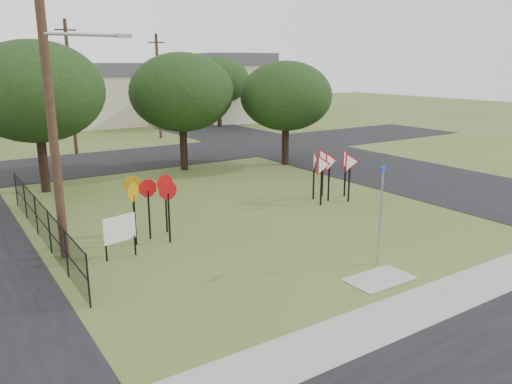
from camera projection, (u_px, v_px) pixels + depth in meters
ground at (325, 254)px, 16.60m from camera, size 140.00×140.00×0.00m
sidewalk at (431, 303)px, 13.21m from camera, size 30.00×1.60×0.02m
planting_strip at (471, 322)px, 12.24m from camera, size 30.00×0.80×0.02m
street_right at (365, 165)px, 31.08m from camera, size 8.00×50.00×0.02m
street_far at (124, 160)px, 32.76m from camera, size 60.00×8.00×0.02m
curb_pad at (380, 279)px, 14.66m from camera, size 2.00×1.20×0.02m
street_name_sign at (381, 209)px, 15.31m from camera, size 0.61×0.28×3.16m
stop_sign_cluster at (150, 194)px, 17.68m from camera, size 2.06×1.70×2.23m
yield_sign_cluster at (331, 163)px, 22.77m from camera, size 3.00×1.63×2.36m
info_board at (120, 230)px, 16.02m from camera, size 1.13×0.29×1.43m
utility_pole_main at (51, 96)px, 15.07m from camera, size 3.55×0.33×10.00m
far_pole_a at (71, 87)px, 33.78m from camera, size 1.40×0.24×9.00m
far_pole_b at (158, 86)px, 41.34m from camera, size 1.40×0.24×8.50m
fence_run at (42, 222)px, 17.40m from camera, size 0.05×11.55×1.50m
house_mid at (94, 94)px, 50.27m from camera, size 8.40×8.40×6.20m
house_right at (233, 87)px, 54.38m from camera, size 8.30×8.30×7.20m
tree_near_left at (36, 92)px, 23.50m from camera, size 6.40×6.40×7.27m
tree_near_mid at (182, 92)px, 28.65m from camera, size 6.00×6.00×6.80m
tree_near_right at (286, 96)px, 30.32m from camera, size 5.60×5.60×6.33m
tree_far_right at (219, 80)px, 48.79m from camera, size 6.00×6.00×6.80m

